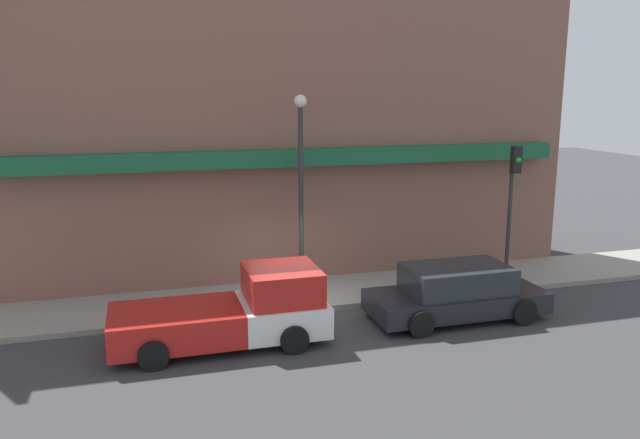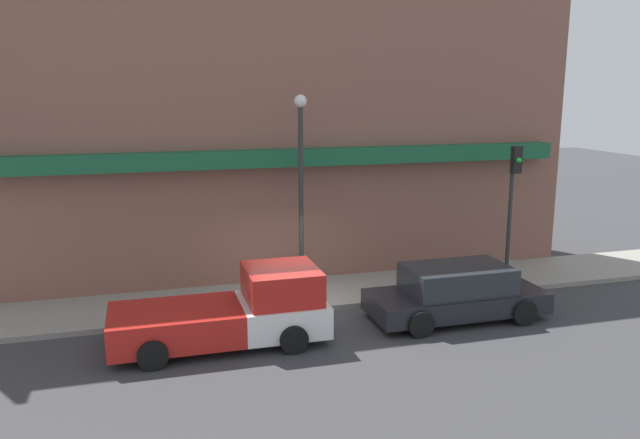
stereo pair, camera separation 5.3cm
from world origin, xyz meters
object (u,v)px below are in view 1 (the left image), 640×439
object	(u,v)px
pickup_truck	(235,312)
street_lamp	(301,171)
fire_hydrant	(404,281)
traffic_light	(512,191)
parked_car	(456,293)

from	to	relation	value
pickup_truck	street_lamp	size ratio (longest dim) A/B	0.89
fire_hydrant	traffic_light	distance (m)	4.27
pickup_truck	fire_hydrant	xyz separation A→B (m)	(5.21, 1.90, -0.26)
traffic_light	parked_car	bearing A→B (deg)	-144.92
parked_car	traffic_light	size ratio (longest dim) A/B	1.12
parked_car	fire_hydrant	world-z (taller)	parked_car
parked_car	street_lamp	world-z (taller)	street_lamp
traffic_light	fire_hydrant	bearing A→B (deg)	-178.83
parked_car	street_lamp	bearing A→B (deg)	138.41
street_lamp	traffic_light	distance (m)	6.39
pickup_truck	fire_hydrant	world-z (taller)	pickup_truck
pickup_truck	traffic_light	world-z (taller)	traffic_light
pickup_truck	street_lamp	world-z (taller)	street_lamp
pickup_truck	traffic_light	bearing A→B (deg)	12.79
pickup_truck	parked_car	world-z (taller)	pickup_truck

